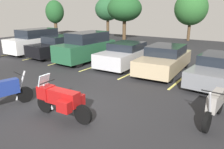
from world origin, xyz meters
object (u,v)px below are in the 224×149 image
Objects in this scene: car_black at (60,46)px; car_silver at (126,55)px; car_green at (86,47)px; motorcycle_second at (1,92)px; car_white at (35,41)px; car_tan at (165,59)px; car_grey at (217,69)px; motorcycle_touring at (60,99)px; motorcycle_third at (215,105)px.

car_black reaches higher than car_silver.
motorcycle_second is at bearing -71.83° from car_green.
car_black is at bearing 124.19° from motorcycle_second.
car_white is 2.63m from car_black.
car_tan is 1.00× the size of car_grey.
car_green is at bearing -176.75° from car_tan.
car_black reaches higher than motorcycle_touring.
motorcycle_second is 9.38m from car_black.
car_grey is at bearing -0.93° from car_black.
car_grey reaches higher than motorcycle_second.
car_silver is at bearing 141.69° from motorcycle_third.
motorcycle_touring reaches higher than motorcycle_second.
car_silver is (5.73, 0.12, -0.03)m from car_black.
car_white reaches higher than motorcycle_third.
car_tan is (8.29, 0.08, -0.01)m from car_black.
car_black is at bearing 179.07° from car_grey.
car_black reaches higher than motorcycle_second.
car_black is at bearing -179.43° from car_tan.
car_grey is (2.79, -0.26, -0.07)m from car_tan.
motorcycle_touring is 10.31m from car_black.
car_tan is at bearing 126.23° from motorcycle_third.
car_green is at bearing -4.67° from car_black.
motorcycle_second is 7.19m from motorcycle_third.
motorcycle_touring is at bearing -55.43° from car_green.
motorcycle_touring is 7.75m from car_grey.
car_silver is at bearing 86.66° from motorcycle_second.
motorcycle_third is 9.97m from car_green.
car_white reaches higher than car_black.
car_white is 0.99× the size of car_silver.
car_green is 1.00× the size of car_silver.
car_black is 1.02× the size of car_tan.
motorcycle_third is 0.47× the size of car_silver.
car_silver is 0.94× the size of car_tan.
motorcycle_touring is 12.19m from car_white.
car_tan is (5.49, 0.31, -0.23)m from car_green.
car_grey is (-0.66, 4.45, 0.07)m from motorcycle_third.
car_black is 1.02× the size of car_grey.
motorcycle_third is 0.44× the size of car_grey.
car_white is at bearing -177.40° from car_silver.
car_tan is (10.89, 0.34, -0.23)m from car_white.
car_tan is at bearing 3.25° from car_green.
car_black reaches higher than car_grey.
car_white is at bearing 146.08° from motorcycle_touring.
car_white is (-14.34, 4.37, 0.38)m from motorcycle_third.
car_grey reaches higher than motorcycle_third.
car_green is at bearing -179.66° from car_grey.
car_grey is (8.28, 0.05, -0.30)m from car_green.
motorcycle_touring is 8.30m from car_green.
car_green is at bearing 153.80° from motorcycle_third.
motorcycle_second is 0.49× the size of car_green.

